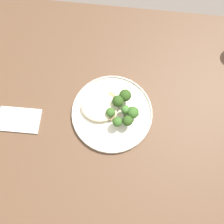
% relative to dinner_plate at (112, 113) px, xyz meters
% --- Properties ---
extents(ground, '(6.00, 6.00, 0.00)m').
position_rel_dinner_plate_xyz_m(ground, '(0.04, -0.03, -0.75)').
color(ground, '#665B51').
extents(wooden_dining_table, '(1.40, 1.00, 0.74)m').
position_rel_dinner_plate_xyz_m(wooden_dining_table, '(0.04, -0.03, -0.09)').
color(wooden_dining_table, brown).
rests_on(wooden_dining_table, ground).
extents(dinner_plate, '(0.29, 0.29, 0.02)m').
position_rel_dinner_plate_xyz_m(dinner_plate, '(0.00, 0.00, 0.00)').
color(dinner_plate, beige).
rests_on(dinner_plate, wooden_dining_table).
extents(noodle_bed, '(0.13, 0.11, 0.03)m').
position_rel_dinner_plate_xyz_m(noodle_bed, '(-0.05, 0.01, 0.02)').
color(noodle_bed, beige).
rests_on(noodle_bed, dinner_plate).
extents(seared_scallop_center_golden, '(0.03, 0.03, 0.02)m').
position_rel_dinner_plate_xyz_m(seared_scallop_center_golden, '(-0.07, 0.03, 0.01)').
color(seared_scallop_center_golden, beige).
rests_on(seared_scallop_center_golden, dinner_plate).
extents(seared_scallop_large_seared, '(0.03, 0.03, 0.01)m').
position_rel_dinner_plate_xyz_m(seared_scallop_large_seared, '(-0.01, 0.06, 0.01)').
color(seared_scallop_large_seared, '#E5C689').
rests_on(seared_scallop_large_seared, dinner_plate).
extents(seared_scallop_half_hidden, '(0.03, 0.03, 0.02)m').
position_rel_dinner_plate_xyz_m(seared_scallop_half_hidden, '(-0.00, -0.01, 0.01)').
color(seared_scallop_half_hidden, '#DBB77A').
rests_on(seared_scallop_half_hidden, dinner_plate).
extents(seared_scallop_rear_pale, '(0.03, 0.03, 0.02)m').
position_rel_dinner_plate_xyz_m(seared_scallop_rear_pale, '(-0.05, 0.01, 0.01)').
color(seared_scallop_rear_pale, beige).
rests_on(seared_scallop_rear_pale, dinner_plate).
extents(seared_scallop_tilted_round, '(0.03, 0.03, 0.02)m').
position_rel_dinner_plate_xyz_m(seared_scallop_tilted_round, '(-0.02, 0.02, 0.01)').
color(seared_scallop_tilted_round, '#E5C689').
rests_on(seared_scallop_tilted_round, dinner_plate).
extents(seared_scallop_front_small, '(0.03, 0.03, 0.01)m').
position_rel_dinner_plate_xyz_m(seared_scallop_front_small, '(-0.04, 0.04, 0.01)').
color(seared_scallop_front_small, '#DBB77A').
rests_on(seared_scallop_front_small, dinner_plate).
extents(broccoli_floret_split_head, '(0.03, 0.03, 0.05)m').
position_rel_dinner_plate_xyz_m(broccoli_floret_split_head, '(0.05, 0.01, 0.03)').
color(broccoli_floret_split_head, '#7A994C').
rests_on(broccoli_floret_split_head, dinner_plate).
extents(broccoli_floret_center_pile, '(0.04, 0.04, 0.06)m').
position_rel_dinner_plate_xyz_m(broccoli_floret_center_pile, '(0.04, 0.06, 0.04)').
color(broccoli_floret_center_pile, '#89A356').
rests_on(broccoli_floret_center_pile, dinner_plate).
extents(broccoli_floret_near_rim, '(0.03, 0.03, 0.06)m').
position_rel_dinner_plate_xyz_m(broccoli_floret_near_rim, '(0.02, -0.04, 0.04)').
color(broccoli_floret_near_rim, '#89A356').
rests_on(broccoli_floret_near_rim, dinner_plate).
extents(broccoli_floret_beside_noodles, '(0.04, 0.04, 0.06)m').
position_rel_dinner_plate_xyz_m(broccoli_floret_beside_noodles, '(0.02, 0.03, 0.04)').
color(broccoli_floret_beside_noodles, '#89A356').
rests_on(broccoli_floret_beside_noodles, dinner_plate).
extents(broccoli_floret_small_sprig, '(0.04, 0.04, 0.06)m').
position_rel_dinner_plate_xyz_m(broccoli_floret_small_sprig, '(0.06, -0.03, 0.04)').
color(broccoli_floret_small_sprig, '#89A356').
rests_on(broccoli_floret_small_sprig, dinner_plate).
extents(broccoli_floret_front_edge, '(0.04, 0.04, 0.05)m').
position_rel_dinner_plate_xyz_m(broccoli_floret_front_edge, '(0.07, -0.00, 0.03)').
color(broccoli_floret_front_edge, '#7A994C').
rests_on(broccoli_floret_front_edge, dinner_plate).
extents(broccoli_floret_right_tilted, '(0.03, 0.03, 0.05)m').
position_rel_dinner_plate_xyz_m(broccoli_floret_right_tilted, '(-0.00, -0.01, 0.03)').
color(broccoli_floret_right_tilted, '#89A356').
rests_on(broccoli_floret_right_tilted, dinner_plate).
extents(onion_sliver_short_strip, '(0.06, 0.02, 0.00)m').
position_rel_dinner_plate_xyz_m(onion_sliver_short_strip, '(0.07, 0.00, 0.01)').
color(onion_sliver_short_strip, silver).
rests_on(onion_sliver_short_strip, dinner_plate).
extents(onion_sliver_long_sliver, '(0.05, 0.04, 0.00)m').
position_rel_dinner_plate_xyz_m(onion_sliver_long_sliver, '(0.05, 0.00, 0.01)').
color(onion_sliver_long_sliver, silver).
rests_on(onion_sliver_long_sliver, dinner_plate).
extents(onion_sliver_pale_crescent, '(0.04, 0.01, 0.00)m').
position_rel_dinner_plate_xyz_m(onion_sliver_pale_crescent, '(0.01, -0.02, 0.01)').
color(onion_sliver_pale_crescent, silver).
rests_on(onion_sliver_pale_crescent, dinner_plate).
extents(onion_sliver_curled_piece, '(0.03, 0.04, 0.00)m').
position_rel_dinner_plate_xyz_m(onion_sliver_curled_piece, '(0.04, -0.01, 0.01)').
color(onion_sliver_curled_piece, silver).
rests_on(onion_sliver_curled_piece, dinner_plate).
extents(folded_napkin, '(0.15, 0.09, 0.01)m').
position_rel_dinner_plate_xyz_m(folded_napkin, '(-0.33, -0.06, -0.00)').
color(folded_napkin, silver).
rests_on(folded_napkin, wooden_dining_table).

